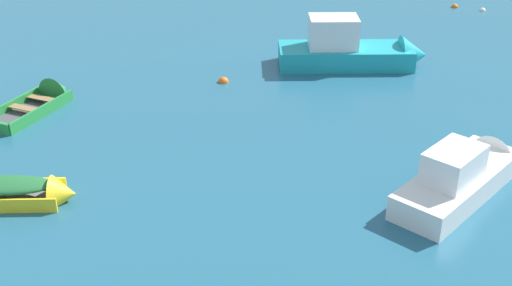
% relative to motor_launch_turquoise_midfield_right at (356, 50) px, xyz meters
% --- Properties ---
extents(motor_launch_turquoise_midfield_right, '(7.07, 3.47, 2.70)m').
position_rel_motor_launch_turquoise_midfield_right_xyz_m(motor_launch_turquoise_midfield_right, '(0.00, 0.00, 0.00)').
color(motor_launch_turquoise_midfield_right, teal).
rests_on(motor_launch_turquoise_midfield_right, ground_plane).
extents(motor_launch_white_distant_center, '(5.88, 4.63, 2.08)m').
position_rel_motor_launch_turquoise_midfield_right_xyz_m(motor_launch_white_distant_center, '(-0.83, -11.18, -0.15)').
color(motor_launch_white_distant_center, white).
rests_on(motor_launch_white_distant_center, ground_plane).
extents(rowboat_green_near_left, '(3.66, 4.13, 1.38)m').
position_rel_motor_launch_turquoise_midfield_right_xyz_m(rowboat_green_near_left, '(-13.69, -1.04, -0.53)').
color(rowboat_green_near_left, '#4C4C51').
rests_on(rowboat_green_near_left, ground_plane).
extents(rowboat_yellow_center, '(3.86, 1.99, 1.16)m').
position_rel_motor_launch_turquoise_midfield_right_xyz_m(rowboat_yellow_center, '(-14.02, -8.58, -0.39)').
color(rowboat_yellow_center, gray).
rests_on(rowboat_yellow_center, ground_plane).
extents(mooring_buoy_outer_edge, '(0.47, 0.47, 0.47)m').
position_rel_motor_launch_turquoise_midfield_right_xyz_m(mooring_buoy_outer_edge, '(-6.31, -0.53, -0.74)').
color(mooring_buoy_outer_edge, orange).
rests_on(mooring_buoy_outer_edge, ground_plane).
extents(mooring_buoy_trailing, '(0.42, 0.42, 0.42)m').
position_rel_motor_launch_turquoise_midfield_right_xyz_m(mooring_buoy_trailing, '(9.46, 7.75, -0.74)').
color(mooring_buoy_trailing, orange).
rests_on(mooring_buoy_trailing, ground_plane).
extents(mooring_buoy_between_boats_right, '(0.35, 0.35, 0.35)m').
position_rel_motor_launch_turquoise_midfield_right_xyz_m(mooring_buoy_between_boats_right, '(10.67, 6.68, -0.74)').
color(mooring_buoy_between_boats_right, silver).
rests_on(mooring_buoy_between_boats_right, ground_plane).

